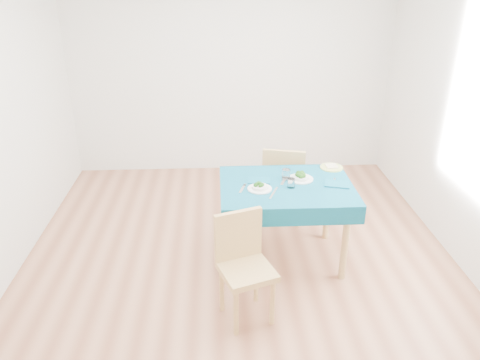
{
  "coord_description": "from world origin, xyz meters",
  "views": [
    {
      "loc": [
        -0.19,
        -3.58,
        2.51
      ],
      "look_at": [
        0.0,
        0.0,
        0.85
      ],
      "focal_mm": 35.0,
      "sensor_mm": 36.0,
      "label": 1
    }
  ],
  "objects_px": {
    "side_plate": "(331,167)",
    "chair_near": "(247,266)",
    "bowl_near": "(260,186)",
    "chair_far": "(285,173)",
    "table": "(285,222)",
    "bowl_far": "(301,176)"
  },
  "relations": [
    {
      "from": "chair_near",
      "to": "bowl_near",
      "type": "bearing_deg",
      "value": 58.01
    },
    {
      "from": "chair_far",
      "to": "bowl_near",
      "type": "height_order",
      "value": "chair_far"
    },
    {
      "from": "table",
      "to": "side_plate",
      "type": "height_order",
      "value": "side_plate"
    },
    {
      "from": "chair_near",
      "to": "side_plate",
      "type": "xyz_separation_m",
      "value": [
        0.87,
        1.13,
        0.29
      ]
    },
    {
      "from": "side_plate",
      "to": "chair_near",
      "type": "bearing_deg",
      "value": -127.64
    },
    {
      "from": "chair_near",
      "to": "bowl_far",
      "type": "relative_size",
      "value": 4.12
    },
    {
      "from": "bowl_near",
      "to": "chair_near",
      "type": "bearing_deg",
      "value": -102.35
    },
    {
      "from": "chair_near",
      "to": "bowl_near",
      "type": "relative_size",
      "value": 4.48
    },
    {
      "from": "bowl_near",
      "to": "bowl_far",
      "type": "xyz_separation_m",
      "value": [
        0.38,
        0.18,
        0.0
      ]
    },
    {
      "from": "chair_near",
      "to": "chair_far",
      "type": "distance_m",
      "value": 1.64
    },
    {
      "from": "table",
      "to": "chair_near",
      "type": "distance_m",
      "value": 0.89
    },
    {
      "from": "bowl_far",
      "to": "chair_far",
      "type": "bearing_deg",
      "value": 93.14
    },
    {
      "from": "bowl_far",
      "to": "side_plate",
      "type": "relative_size",
      "value": 1.06
    },
    {
      "from": "chair_far",
      "to": "bowl_far",
      "type": "distance_m",
      "value": 0.72
    },
    {
      "from": "bowl_far",
      "to": "chair_near",
      "type": "bearing_deg",
      "value": -121.14
    },
    {
      "from": "chair_far",
      "to": "side_plate",
      "type": "relative_size",
      "value": 4.91
    },
    {
      "from": "side_plate",
      "to": "table",
      "type": "bearing_deg",
      "value": -143.99
    },
    {
      "from": "chair_near",
      "to": "bowl_far",
      "type": "height_order",
      "value": "chair_near"
    },
    {
      "from": "chair_near",
      "to": "bowl_near",
      "type": "height_order",
      "value": "chair_near"
    },
    {
      "from": "chair_far",
      "to": "side_plate",
      "type": "height_order",
      "value": "chair_far"
    },
    {
      "from": "table",
      "to": "bowl_far",
      "type": "distance_m",
      "value": 0.45
    },
    {
      "from": "chair_near",
      "to": "bowl_far",
      "type": "xyz_separation_m",
      "value": [
        0.54,
        0.89,
        0.32
      ]
    }
  ]
}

